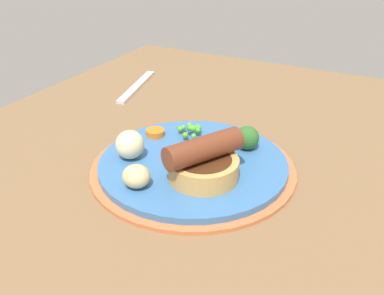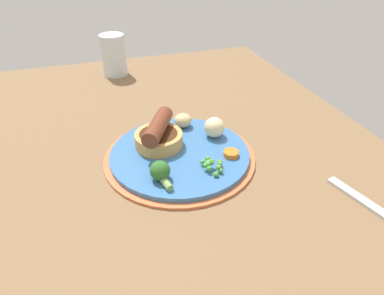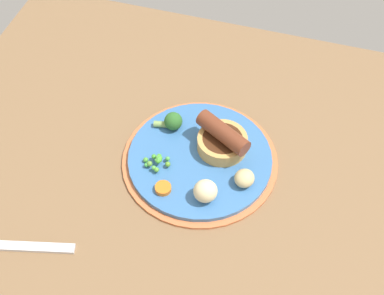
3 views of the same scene
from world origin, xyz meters
TOP-DOWN VIEW (x-y plane):
  - dining_table at (0.00, 0.00)cm, footprint 110.00×80.00cm
  - dinner_plate at (3.24, -0.92)cm, footprint 28.08×28.08cm
  - sausage_pudding at (0.44, -4.06)cm, footprint 10.63×9.01cm
  - pea_pile at (10.02, 2.90)cm, footprint 5.07×3.70cm
  - broccoli_floret_near at (10.09, -6.11)cm, footprint 5.41×3.39cm
  - potato_chunk_0 at (-0.32, 7.12)cm, footprint 5.29×5.22cm
  - potato_chunk_1 at (-5.56, 2.36)cm, footprint 4.35×4.45cm
  - carrot_slice_0 at (7.29, 7.66)cm, footprint 3.83×3.83cm
  - fork at (26.29, 23.91)cm, footprint 17.86×5.84cm

SIDE VIEW (x-z plane):
  - dining_table at x=0.00cm, z-range 0.00..3.00cm
  - fork at x=26.29cm, z-range 3.00..3.60cm
  - dinner_plate at x=3.24cm, z-range 2.87..4.27cm
  - carrot_slice_0 at x=7.29cm, z-range 4.40..5.34cm
  - pea_pile at x=10.02cm, z-range 4.48..6.37cm
  - potato_chunk_1 at x=-5.56cm, z-range 4.40..7.24cm
  - broccoli_floret_near at x=10.09cm, z-range 4.30..7.70cm
  - potato_chunk_0 at x=-0.32cm, z-range 4.40..8.41cm
  - sausage_pudding at x=0.44cm, z-range 3.78..9.54cm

